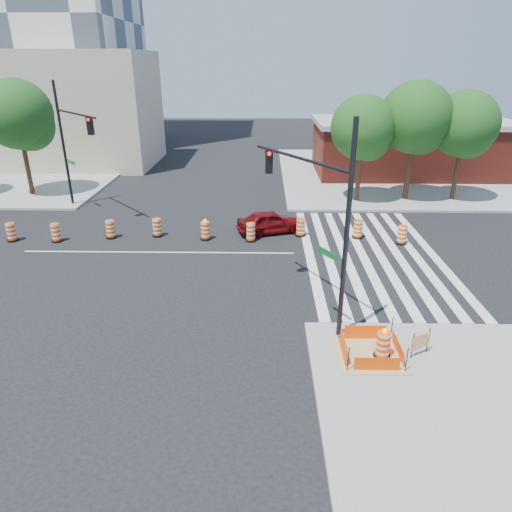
# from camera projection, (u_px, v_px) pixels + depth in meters

# --- Properties ---
(ground) EXTENTS (120.00, 120.00, 0.00)m
(ground) POSITION_uv_depth(u_px,v_px,m) (159.00, 252.00, 23.60)
(ground) COLOR black
(ground) RESTS_ON ground
(sidewalk_ne) EXTENTS (22.00, 22.00, 0.15)m
(sidewalk_ne) POSITION_uv_depth(u_px,v_px,m) (408.00, 173.00, 39.81)
(sidewalk_ne) COLOR gray
(sidewalk_ne) RESTS_ON ground
(sidewalk_nw) EXTENTS (22.00, 22.00, 0.15)m
(sidewalk_nw) POSITION_uv_depth(u_px,v_px,m) (0.00, 172.00, 40.42)
(sidewalk_nw) COLOR gray
(sidewalk_nw) RESTS_ON ground
(crosswalk_east) EXTENTS (6.75, 13.50, 0.01)m
(crosswalk_east) POSITION_uv_depth(u_px,v_px,m) (371.00, 254.00, 23.41)
(crosswalk_east) COLOR silver
(crosswalk_east) RESTS_ON ground
(lane_centerline) EXTENTS (14.00, 0.12, 0.01)m
(lane_centerline) POSITION_uv_depth(u_px,v_px,m) (159.00, 252.00, 23.60)
(lane_centerline) COLOR silver
(lane_centerline) RESTS_ON ground
(excavation_pit) EXTENTS (2.20, 2.20, 0.90)m
(excavation_pit) POSITION_uv_depth(u_px,v_px,m) (370.00, 353.00, 15.09)
(excavation_pit) COLOR tan
(excavation_pit) RESTS_ON ground
(brick_storefront) EXTENTS (16.50, 8.50, 4.60)m
(brick_storefront) POSITION_uv_depth(u_px,v_px,m) (411.00, 147.00, 38.93)
(brick_storefront) COLOR maroon
(brick_storefront) RESTS_ON ground
(beige_midrise) EXTENTS (14.00, 10.00, 10.00)m
(beige_midrise) POSITION_uv_depth(u_px,v_px,m) (76.00, 109.00, 42.05)
(beige_midrise) COLOR #BDAF90
(beige_midrise) RESTS_ON ground
(red_coupe) EXTENTS (4.12, 2.70, 1.30)m
(red_coupe) POSITION_uv_depth(u_px,v_px,m) (271.00, 222.00, 26.06)
(red_coupe) COLOR #60080A
(red_coupe) RESTS_ON ground
(signal_pole_se) EXTENTS (3.07, 4.90, 7.49)m
(signal_pole_se) POSITION_uv_depth(u_px,v_px,m) (318.00, 203.00, 15.74)
(signal_pole_se) COLOR black
(signal_pole_se) RESTS_ON ground
(signal_pole_nw) EXTENTS (4.06, 4.57, 7.90)m
(signal_pole_nw) POSITION_uv_depth(u_px,v_px,m) (71.00, 136.00, 28.19)
(signal_pole_nw) COLOR black
(signal_pole_nw) RESTS_ON ground
(pit_drum) EXTENTS (0.56, 0.56, 1.10)m
(pit_drum) POSITION_uv_depth(u_px,v_px,m) (383.00, 346.00, 14.82)
(pit_drum) COLOR black
(pit_drum) RESTS_ON ground
(barricade) EXTENTS (0.71, 0.41, 0.93)m
(barricade) POSITION_uv_depth(u_px,v_px,m) (421.00, 342.00, 14.93)
(barricade) COLOR #FF5105
(barricade) RESTS_ON ground
(tree_north_b) EXTENTS (4.78, 4.78, 8.13)m
(tree_north_b) POSITION_uv_depth(u_px,v_px,m) (19.00, 118.00, 31.49)
(tree_north_b) COLOR #382314
(tree_north_b) RESTS_ON ground
(tree_north_c) EXTENTS (4.24, 4.24, 7.20)m
(tree_north_c) POSITION_uv_depth(u_px,v_px,m) (363.00, 131.00, 30.12)
(tree_north_c) COLOR #382314
(tree_north_c) RESTS_ON ground
(tree_north_d) EXTENTS (4.75, 4.75, 8.07)m
(tree_north_d) POSITION_uv_depth(u_px,v_px,m) (416.00, 122.00, 30.25)
(tree_north_d) COLOR #382314
(tree_north_d) RESTS_ON ground
(tree_north_e) EXTENTS (4.39, 4.39, 7.46)m
(tree_north_e) POSITION_uv_depth(u_px,v_px,m) (465.00, 128.00, 30.35)
(tree_north_e) COLOR #382314
(tree_north_e) RESTS_ON ground
(median_drum_1) EXTENTS (0.60, 0.60, 1.02)m
(median_drum_1) POSITION_uv_depth(u_px,v_px,m) (11.00, 233.00, 24.92)
(median_drum_1) COLOR black
(median_drum_1) RESTS_ON ground
(median_drum_2) EXTENTS (0.60, 0.60, 1.02)m
(median_drum_2) POSITION_uv_depth(u_px,v_px,m) (56.00, 233.00, 24.84)
(median_drum_2) COLOR black
(median_drum_2) RESTS_ON ground
(median_drum_3) EXTENTS (0.60, 0.60, 1.02)m
(median_drum_3) POSITION_uv_depth(u_px,v_px,m) (111.00, 230.00, 25.33)
(median_drum_3) COLOR black
(median_drum_3) RESTS_ON ground
(median_drum_4) EXTENTS (0.60, 0.60, 1.02)m
(median_drum_4) POSITION_uv_depth(u_px,v_px,m) (157.00, 228.00, 25.60)
(median_drum_4) COLOR black
(median_drum_4) RESTS_ON ground
(median_drum_5) EXTENTS (0.60, 0.60, 1.18)m
(median_drum_5) POSITION_uv_depth(u_px,v_px,m) (205.00, 231.00, 25.12)
(median_drum_5) COLOR black
(median_drum_5) RESTS_ON ground
(median_drum_6) EXTENTS (0.60, 0.60, 1.02)m
(median_drum_6) POSITION_uv_depth(u_px,v_px,m) (251.00, 233.00, 24.90)
(median_drum_6) COLOR black
(median_drum_6) RESTS_ON ground
(median_drum_7) EXTENTS (0.60, 0.60, 1.02)m
(median_drum_7) POSITION_uv_depth(u_px,v_px,m) (301.00, 228.00, 25.64)
(median_drum_7) COLOR black
(median_drum_7) RESTS_ON ground
(median_drum_8) EXTENTS (0.60, 0.60, 1.02)m
(median_drum_8) POSITION_uv_depth(u_px,v_px,m) (358.00, 230.00, 25.34)
(median_drum_8) COLOR black
(median_drum_8) RESTS_ON ground
(median_drum_9) EXTENTS (0.60, 0.60, 1.02)m
(median_drum_9) POSITION_uv_depth(u_px,v_px,m) (402.00, 235.00, 24.52)
(median_drum_9) COLOR black
(median_drum_9) RESTS_ON ground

